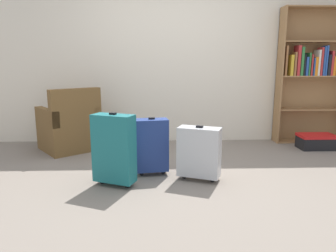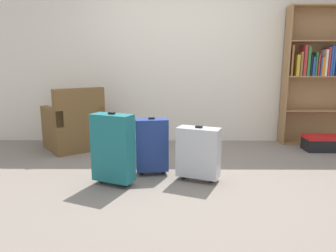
% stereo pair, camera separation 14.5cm
% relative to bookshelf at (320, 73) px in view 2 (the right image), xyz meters
% --- Properties ---
extents(ground_plane, '(10.39, 10.39, 0.00)m').
position_rel_bookshelf_xyz_m(ground_plane, '(-2.23, -1.63, -1.09)').
color(ground_plane, slate).
extents(back_wall, '(5.94, 0.10, 2.60)m').
position_rel_bookshelf_xyz_m(back_wall, '(-2.23, 0.16, 0.21)').
color(back_wall, beige).
rests_on(back_wall, ground).
extents(bookshelf, '(1.13, 0.25, 2.05)m').
position_rel_bookshelf_xyz_m(bookshelf, '(0.00, 0.00, 0.00)').
color(bookshelf, olive).
rests_on(bookshelf, ground).
extents(armchair, '(0.98, 0.98, 0.90)m').
position_rel_bookshelf_xyz_m(armchair, '(-3.67, -0.39, -0.77)').
color(armchair, brown).
rests_on(armchair, ground).
extents(mug, '(0.12, 0.08, 0.10)m').
position_rel_bookshelf_xyz_m(mug, '(-3.11, -0.56, -1.04)').
color(mug, '#1959A5').
rests_on(mug, ground).
extents(storage_box, '(0.51, 0.31, 0.21)m').
position_rel_bookshelf_xyz_m(storage_box, '(-0.09, -0.46, -0.97)').
color(storage_box, black).
rests_on(storage_box, ground).
extents(suitcase_silver, '(0.48, 0.35, 0.59)m').
position_rel_bookshelf_xyz_m(suitcase_silver, '(-1.98, -1.65, -0.78)').
color(suitcase_silver, '#B7BABF').
rests_on(suitcase_silver, ground).
extents(suitcase_navy_blue, '(0.38, 0.23, 0.65)m').
position_rel_bookshelf_xyz_m(suitcase_navy_blue, '(-2.48, -1.46, -0.75)').
color(suitcase_navy_blue, navy).
rests_on(suitcase_navy_blue, ground).
extents(suitcase_teal, '(0.46, 0.33, 0.75)m').
position_rel_bookshelf_xyz_m(suitcase_teal, '(-2.85, -1.77, -0.69)').
color(suitcase_teal, '#19666B').
rests_on(suitcase_teal, ground).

